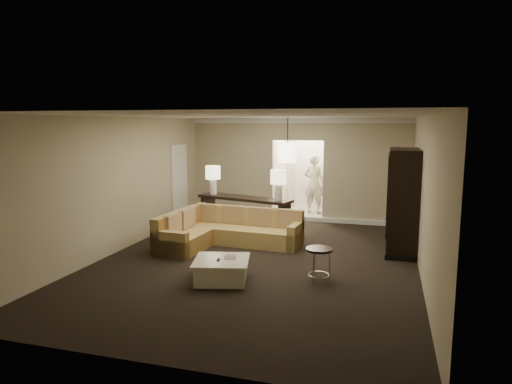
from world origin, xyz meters
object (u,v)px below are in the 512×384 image
(coffee_table, at_px, (222,270))
(armoire, at_px, (402,203))
(person, at_px, (314,180))
(console_table, at_px, (244,212))
(drink_table, at_px, (319,258))
(sectional_sofa, at_px, (224,231))

(coffee_table, bearing_deg, armoire, 42.64)
(coffee_table, xyz_separation_m, armoire, (2.98, 2.74, 0.84))
(armoire, relative_size, person, 1.09)
(coffee_table, distance_m, console_table, 3.28)
(drink_table, distance_m, person, 5.99)
(sectional_sofa, xyz_separation_m, drink_table, (2.35, -1.70, 0.09))
(armoire, distance_m, drink_table, 2.74)
(sectional_sofa, relative_size, armoire, 1.30)
(drink_table, bearing_deg, sectional_sofa, 144.12)
(armoire, bearing_deg, coffee_table, -137.36)
(coffee_table, relative_size, person, 0.57)
(armoire, bearing_deg, console_table, 172.68)
(person, bearing_deg, coffee_table, 98.34)
(person, bearing_deg, sectional_sofa, 85.91)
(sectional_sofa, xyz_separation_m, coffee_table, (0.75, -2.15, -0.13))
(coffee_table, relative_size, console_table, 0.46)
(console_table, bearing_deg, person, 83.88)
(console_table, height_order, armoire, armoire)
(coffee_table, height_order, armoire, armoire)
(coffee_table, bearing_deg, sectional_sofa, 109.24)
(console_table, bearing_deg, drink_table, -36.61)
(person, bearing_deg, drink_table, 113.46)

